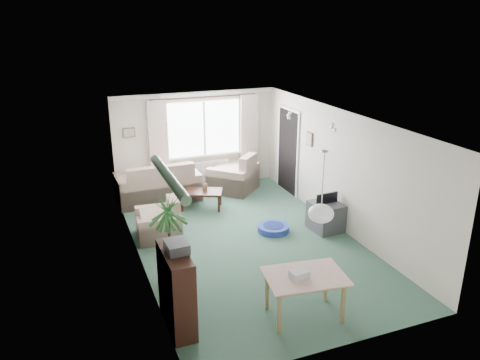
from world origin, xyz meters
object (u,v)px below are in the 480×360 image
object	(u,v)px
armchair_corner	(233,172)
houseplant	(169,238)
dining_table	(304,296)
sofa	(158,181)
pet_bed	(273,228)
tv_cube	(326,216)
coffee_table	(201,200)
bookshelf	(176,289)
armchair_left	(158,218)

from	to	relation	value
armchair_corner	houseplant	world-z (taller)	houseplant
dining_table	sofa	bearing A→B (deg)	100.80
houseplant	pet_bed	bearing A→B (deg)	24.67
sofa	houseplant	xyz separation A→B (m)	(-0.55, -3.61, 0.30)
houseplant	tv_cube	size ratio (longest dim) A/B	2.45
sofa	coffee_table	size ratio (longest dim) A/B	2.05
coffee_table	pet_bed	xyz separation A→B (m)	(0.99, -1.67, -0.14)
tv_cube	coffee_table	bearing A→B (deg)	131.43
bookshelf	dining_table	world-z (taller)	bookshelf
houseplant	coffee_table	bearing A→B (deg)	63.92
sofa	pet_bed	world-z (taller)	sofa
armchair_corner	bookshelf	size ratio (longest dim) A/B	0.91
houseplant	dining_table	world-z (taller)	houseplant
sofa	bookshelf	xyz separation A→B (m)	(-0.74, -4.79, 0.10)
sofa	tv_cube	world-z (taller)	sofa
bookshelf	dining_table	size ratio (longest dim) A/B	1.12
pet_bed	sofa	bearing A→B (deg)	125.17
dining_table	tv_cube	bearing A→B (deg)	52.93
armchair_corner	dining_table	distance (m)	5.27
bookshelf	houseplant	xyz separation A→B (m)	(0.19, 1.18, 0.19)
armchair_left	tv_cube	size ratio (longest dim) A/B	1.37
armchair_corner	sofa	bearing A→B (deg)	-45.33
houseplant	dining_table	size ratio (longest dim) A/B	1.50
bookshelf	tv_cube	size ratio (longest dim) A/B	1.83
armchair_corner	bookshelf	world-z (taller)	bookshelf
houseplant	pet_bed	xyz separation A→B (m)	(2.34, 1.07, -0.71)
sofa	armchair_left	size ratio (longest dim) A/B	2.19
sofa	pet_bed	bearing A→B (deg)	123.73
coffee_table	armchair_left	bearing A→B (deg)	-138.15
armchair_corner	tv_cube	distance (m)	2.97
dining_table	tv_cube	size ratio (longest dim) A/B	1.63
armchair_corner	coffee_table	bearing A→B (deg)	-6.47
coffee_table	houseplant	size ratio (longest dim) A/B	0.60
sofa	bookshelf	world-z (taller)	bookshelf
dining_table	bookshelf	bearing A→B (deg)	165.92
dining_table	pet_bed	xyz separation A→B (m)	(0.79, 2.69, -0.26)
bookshelf	armchair_left	bearing A→B (deg)	82.51
pet_bed	tv_cube	bearing A→B (deg)	-16.71
coffee_table	houseplant	bearing A→B (deg)	-116.08
tv_cube	armchair_left	bearing A→B (deg)	160.13
tv_cube	pet_bed	size ratio (longest dim) A/B	0.99
armchair_left	dining_table	xyz separation A→B (m)	(1.40, -3.29, -0.06)
coffee_table	dining_table	bearing A→B (deg)	-87.31
armchair_left	houseplant	distance (m)	1.72
bookshelf	dining_table	distance (m)	1.81
bookshelf	tv_cube	world-z (taller)	bookshelf
coffee_table	dining_table	world-z (taller)	dining_table
armchair_left	pet_bed	size ratio (longest dim) A/B	1.36
houseplant	tv_cube	bearing A→B (deg)	12.92
armchair_left	houseplant	size ratio (longest dim) A/B	0.56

